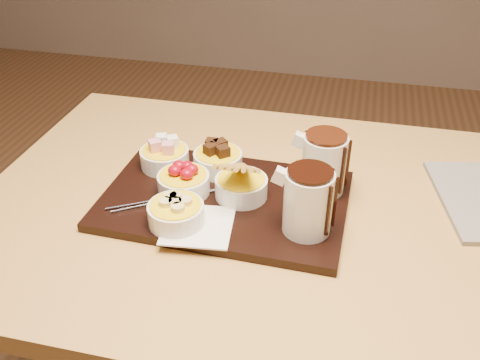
% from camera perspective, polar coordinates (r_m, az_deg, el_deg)
% --- Properties ---
extents(dining_table, '(1.20, 0.80, 0.75)m').
position_cam_1_polar(dining_table, '(1.09, 4.60, -7.10)').
color(dining_table, '#C09147').
rests_on(dining_table, ground).
extents(serving_board, '(0.47, 0.31, 0.02)m').
position_cam_1_polar(serving_board, '(1.02, -1.63, -2.17)').
color(serving_board, black).
rests_on(serving_board, dining_table).
extents(napkin, '(0.13, 0.13, 0.00)m').
position_cam_1_polar(napkin, '(0.95, -4.49, -4.87)').
color(napkin, white).
rests_on(napkin, serving_board).
extents(bowl_marshmallows, '(0.10, 0.10, 0.04)m').
position_cam_1_polar(bowl_marshmallows, '(1.11, -8.03, 2.34)').
color(bowl_marshmallows, silver).
rests_on(bowl_marshmallows, serving_board).
extents(bowl_cake, '(0.10, 0.10, 0.04)m').
position_cam_1_polar(bowl_cake, '(1.09, -2.37, 2.00)').
color(bowl_cake, silver).
rests_on(bowl_cake, serving_board).
extents(bowl_strawberries, '(0.10, 0.10, 0.04)m').
position_cam_1_polar(bowl_strawberries, '(1.03, -6.03, -0.39)').
color(bowl_strawberries, silver).
rests_on(bowl_strawberries, serving_board).
extents(bowl_biscotti, '(0.10, 0.10, 0.04)m').
position_cam_1_polar(bowl_biscotti, '(1.01, 0.13, -0.81)').
color(bowl_biscotti, silver).
rests_on(bowl_biscotti, serving_board).
extents(bowl_bananas, '(0.10, 0.10, 0.04)m').
position_cam_1_polar(bowl_bananas, '(0.95, -6.83, -3.64)').
color(bowl_bananas, silver).
rests_on(bowl_bananas, serving_board).
extents(pitcher_dark_chocolate, '(0.09, 0.09, 0.12)m').
position_cam_1_polar(pitcher_dark_chocolate, '(0.91, 7.26, -2.40)').
color(pitcher_dark_chocolate, silver).
rests_on(pitcher_dark_chocolate, serving_board).
extents(pitcher_milk_chocolate, '(0.09, 0.09, 0.12)m').
position_cam_1_polar(pitcher_milk_chocolate, '(1.02, 8.91, 1.66)').
color(pitcher_milk_chocolate, silver).
rests_on(pitcher_milk_chocolate, serving_board).
extents(fondue_skewers, '(0.16, 0.24, 0.01)m').
position_cam_1_polar(fondue_skewers, '(1.02, -6.98, -1.78)').
color(fondue_skewers, silver).
rests_on(fondue_skewers, serving_board).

